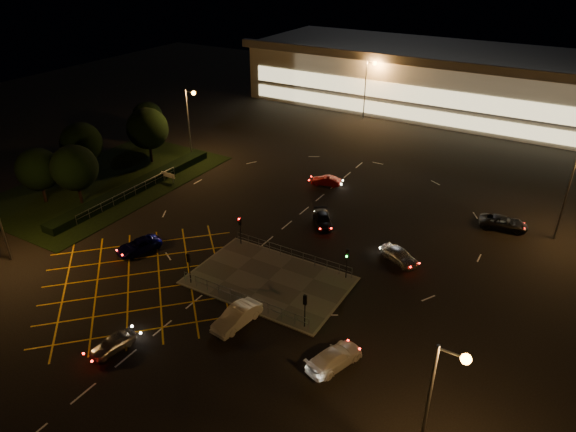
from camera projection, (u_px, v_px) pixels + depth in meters
The scene contains 26 objects.
ground at pixel (263, 265), 50.19m from camera, with size 180.00×180.00×0.00m, color black.
pedestrian_island at pixel (269, 280), 47.76m from camera, with size 14.00×9.00×0.12m, color #4C4944.
grass_verge at pixel (109, 182), 67.25m from camera, with size 18.00×30.00×0.08m, color black.
hedge at pixel (136, 187), 64.79m from camera, with size 2.00×26.00×1.00m, color black.
supermarket at pixel (445, 79), 94.59m from camera, with size 72.00×26.50×10.50m.
streetlight_se at pixel (438, 397), 27.33m from camera, with size 1.78×0.56×10.03m.
streetlight_nw at pixel (190, 115), 71.25m from camera, with size 1.78×0.56×10.03m.
streetlight_ne at pixel (575, 183), 51.29m from camera, with size 1.78×0.56×10.03m.
streetlight_far_left at pixel (368, 82), 87.71m from camera, with size 1.78×0.56×10.03m.
signal_sw at pixel (189, 262), 46.32m from camera, with size 0.28×0.30×3.15m.
signal_se at pixel (305, 304), 40.95m from camera, with size 0.28×0.30×3.15m.
signal_nw at pixel (240, 225), 52.37m from camera, with size 0.28×0.30×3.15m.
signal_ne at pixel (347, 257), 47.00m from camera, with size 0.28×0.30×3.15m.
tree_a at pixel (38, 169), 60.04m from camera, with size 5.04×5.04×6.86m.
tree_b at pixel (81, 143), 66.85m from camera, with size 5.40×5.40×7.35m.
tree_c at pixel (148, 129), 70.97m from camera, with size 5.76×5.76×7.84m.
tree_d at pixel (148, 117), 78.64m from camera, with size 4.68×4.68×6.37m.
tree_e at pixel (74, 168), 59.62m from camera, with size 5.40×5.40×7.35m.
car_near_silver at pixel (113, 343), 39.50m from camera, with size 1.46×3.64×1.24m, color #BABDC2.
car_queue_white at pixel (237, 317), 42.06m from camera, with size 1.64×4.72×1.55m, color silver.
car_left_blue at pixel (139, 246), 52.10m from camera, with size 2.11×4.57×1.27m, color #0C0C49.
car_far_dkgrey at pixel (323, 220), 56.91m from camera, with size 1.79×4.41×1.28m, color black.
car_right_silver at pixel (399, 255), 50.39m from camera, with size 1.71×4.25×1.45m, color #BABDC2.
car_circ_red at pixel (326, 181), 66.15m from camera, with size 1.30×3.72×1.23m, color maroon.
car_east_grey at pixel (503, 223), 56.14m from camera, with size 2.35×5.10×1.42m, color black.
car_approach_white at pixel (334, 357), 38.07m from camera, with size 1.97×4.86×1.41m, color silver.
Camera 1 is at (23.44, -34.81, 28.06)m, focal length 32.00 mm.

